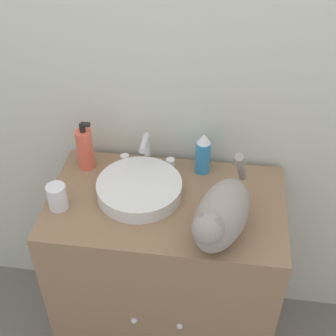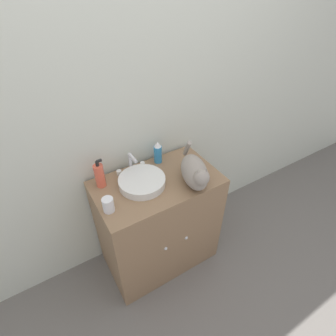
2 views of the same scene
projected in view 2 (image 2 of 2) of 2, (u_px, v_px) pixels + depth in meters
The scene contains 9 objects.
ground_plane at pixel (175, 278), 1.98m from camera, with size 8.00×8.00×0.00m, color slate.
wall_back at pixel (132, 98), 1.55m from camera, with size 6.00×0.05×2.50m.
vanity_cabinet at pixel (159, 223), 1.89m from camera, with size 0.80×0.48×0.80m.
sink_basin at pixel (142, 181), 1.60m from camera, with size 0.29×0.29×0.05m.
faucet at pixel (131, 164), 1.68m from camera, with size 0.20×0.11×0.15m.
cat at pixel (195, 172), 1.56m from camera, with size 0.23×0.37×0.23m.
soap_bottle at pixel (100, 175), 1.56m from camera, with size 0.06×0.06×0.19m.
spray_bottle at pixel (158, 152), 1.76m from camera, with size 0.05×0.05×0.16m.
cup at pixel (108, 205), 1.42m from camera, with size 0.06×0.06×0.09m.
Camera 2 is at (-0.58, -0.86, 1.89)m, focal length 28.00 mm.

